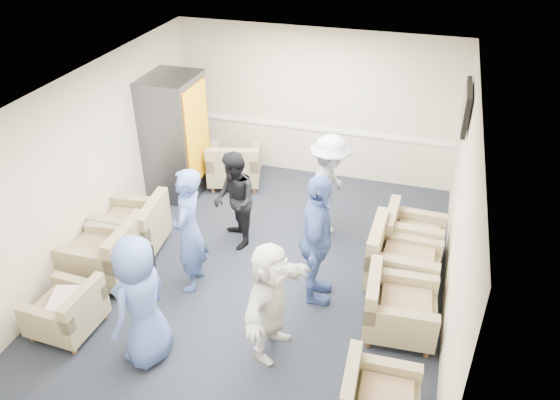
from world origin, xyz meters
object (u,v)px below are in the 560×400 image
(armchair_left_far, at_px, (135,229))
(person_front_left, at_px, (141,301))
(armchair_left_near, at_px, (69,312))
(armchair_right_midfar, at_px, (399,260))
(armchair_left_mid, at_px, (107,255))
(vending_machine, at_px, (175,137))
(person_mid_right, at_px, (317,241))
(person_back_right, at_px, (329,188))
(person_front_right, at_px, (270,300))
(person_mid_left, at_px, (189,231))
(armchair_corner, at_px, (234,167))
(armchair_right_far, at_px, (409,239))
(person_back_left, at_px, (235,201))
(armchair_right_midnear, at_px, (396,309))

(armchair_left_far, relative_size, person_front_left, 0.60)
(armchair_left_near, distance_m, person_front_left, 1.23)
(armchair_right_midfar, bearing_deg, armchair_left_mid, 106.15)
(armchair_left_near, height_order, vending_machine, vending_machine)
(person_front_left, bearing_deg, person_mid_right, 143.24)
(vending_machine, distance_m, person_back_right, 2.85)
(person_back_right, height_order, person_front_right, person_back_right)
(person_front_left, height_order, person_mid_left, person_mid_left)
(armchair_right_midfar, distance_m, person_front_right, 2.15)
(armchair_corner, relative_size, person_mid_left, 0.62)
(armchair_left_far, height_order, armchair_right_far, armchair_left_far)
(armchair_left_near, bearing_deg, person_mid_left, 142.21)
(armchair_left_mid, height_order, person_back_right, person_back_right)
(armchair_corner, xyz_separation_m, person_front_left, (0.46, -4.09, 0.47))
(armchair_left_far, bearing_deg, person_back_left, 106.98)
(person_front_left, xyz_separation_m, person_back_left, (0.20, 2.40, -0.07))
(armchair_right_far, height_order, person_front_left, person_front_left)
(armchair_right_far, distance_m, person_mid_right, 1.74)
(armchair_left_near, relative_size, armchair_left_far, 0.79)
(armchair_right_midnear, relative_size, armchair_right_midfar, 0.94)
(person_mid_right, bearing_deg, person_mid_left, 89.33)
(armchair_right_midfar, distance_m, person_mid_left, 2.85)
(person_mid_left, bearing_deg, armchair_right_far, 109.57)
(person_back_left, distance_m, person_mid_right, 1.67)
(armchair_left_mid, bearing_deg, person_back_left, 130.71)
(armchair_left_near, height_order, person_mid_left, person_mid_left)
(armchair_left_mid, bearing_deg, person_back_right, 123.79)
(person_front_left, distance_m, person_front_right, 1.44)
(armchair_right_midnear, relative_size, armchair_right_far, 1.04)
(armchair_left_near, distance_m, armchair_right_midnear, 3.98)
(armchair_left_far, distance_m, person_mid_right, 2.87)
(person_front_left, relative_size, person_front_right, 1.10)
(person_front_left, bearing_deg, armchair_right_midfar, 138.99)
(armchair_right_midnear, relative_size, person_mid_left, 0.51)
(person_back_left, xyz_separation_m, person_front_right, (1.15, -1.90, -0.00))
(armchair_right_midnear, bearing_deg, armchair_left_mid, 87.69)
(armchair_left_near, bearing_deg, person_front_right, 102.71)
(person_back_left, distance_m, person_front_right, 2.22)
(armchair_left_near, bearing_deg, person_back_left, 153.61)
(vending_machine, height_order, person_mid_left, vending_machine)
(armchair_right_far, distance_m, person_back_right, 1.38)
(armchair_corner, relative_size, person_front_right, 0.73)
(person_front_right, bearing_deg, person_back_right, 7.40)
(armchair_right_far, relative_size, armchair_corner, 0.79)
(armchair_left_near, height_order, armchair_corner, armchair_corner)
(armchair_corner, bearing_deg, vending_machine, 15.27)
(armchair_left_near, relative_size, person_back_right, 0.47)
(armchair_corner, distance_m, vending_machine, 1.20)
(armchair_right_midnear, xyz_separation_m, vending_machine, (-4.01, 2.37, 0.71))
(person_back_right, bearing_deg, armchair_left_mid, 127.05)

